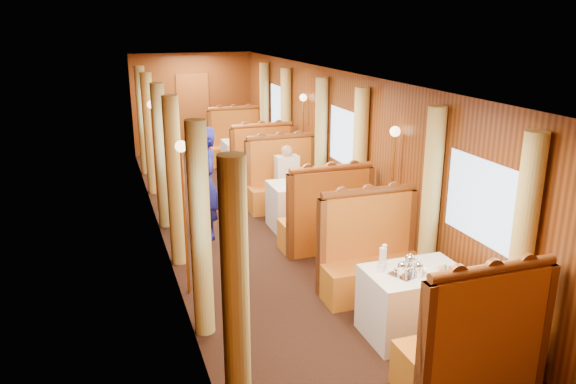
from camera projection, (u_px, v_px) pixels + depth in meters
name	position (u px, v px, depth m)	size (l,w,h in m)	color
floor	(258.00, 232.00, 9.08)	(3.00, 12.00, 0.01)	black
ceiling	(256.00, 75.00, 8.34)	(3.00, 12.00, 0.01)	silver
wall_far	(193.00, 104.00, 14.14)	(3.00, 2.50, 0.01)	brown
wall_left	(159.00, 164.00, 8.25)	(12.00, 2.50, 0.01)	brown
wall_right	(346.00, 150.00, 9.17)	(12.00, 2.50, 0.01)	brown
doorway_far	(194.00, 114.00, 14.18)	(0.80, 0.04, 2.00)	brown
table_near	(414.00, 303.00, 6.03)	(1.05, 0.72, 0.75)	white
banquette_near_fwd	(472.00, 349.00, 5.10)	(1.30, 0.55, 1.34)	#AF4213
banquette_near_aft	(371.00, 262.00, 6.93)	(1.30, 0.55, 1.34)	#AF4213
table_mid	(302.00, 205.00, 9.20)	(1.05, 0.72, 0.75)	white
banquette_mid_fwd	(326.00, 223.00, 8.26)	(1.30, 0.55, 1.34)	#AF4213
banquette_mid_aft	(283.00, 186.00, 10.10)	(1.30, 0.55, 1.34)	#AF4213
table_far	(248.00, 157.00, 12.36)	(1.05, 0.72, 0.75)	white
banquette_far_fwd	(260.00, 166.00, 11.43)	(1.30, 0.55, 1.34)	#AF4213
banquette_far_aft	(237.00, 146.00, 13.27)	(1.30, 0.55, 1.34)	#AF4213
tea_tray	(407.00, 274.00, 5.84)	(0.34, 0.26, 0.01)	silver
teapot_left	(402.00, 271.00, 5.77)	(0.16, 0.12, 0.13)	silver
teapot_right	(418.00, 271.00, 5.77)	(0.16, 0.12, 0.13)	silver
teapot_back	(410.00, 265.00, 5.90)	(0.18, 0.13, 0.14)	silver
fruit_plate	(445.00, 270.00, 5.90)	(0.23, 0.23, 0.05)	white
cup_inboard	(381.00, 262.00, 5.88)	(0.08, 0.08, 0.26)	white
cup_outboard	(384.00, 259.00, 5.96)	(0.08, 0.08, 0.26)	white
rose_vase_mid	(301.00, 172.00, 9.05)	(0.06, 0.06, 0.36)	silver
rose_vase_far	(248.00, 132.00, 12.22)	(0.06, 0.06, 0.36)	silver
window_left_near	(203.00, 234.00, 5.03)	(1.20, 0.90, 0.01)	#8EADD6
curtain_left_near_a	(236.00, 299.00, 4.43)	(0.22, 0.22, 2.35)	#D9C96F
curtain_left_near_b	(200.00, 231.00, 5.85)	(0.22, 0.22, 2.35)	#D9C96F
window_right_near	(481.00, 201.00, 5.93)	(1.20, 0.90, 0.01)	#8EADD6
curtain_right_near_a	(521.00, 254.00, 5.28)	(0.22, 0.22, 2.35)	#D9C96F
curtain_right_near_b	(430.00, 205.00, 6.69)	(0.22, 0.22, 2.35)	#D9C96F
window_left_mid	(159.00, 151.00, 8.19)	(1.20, 0.90, 0.01)	#8EADD6
curtain_left_mid_a	(175.00, 182.00, 7.60)	(0.22, 0.22, 2.35)	#D9C96F
curtain_left_mid_b	(162.00, 157.00, 9.01)	(0.22, 0.22, 2.35)	#D9C96F
window_right_mid	(345.00, 138.00, 9.10)	(1.20, 0.90, 0.01)	#8EADD6
curtain_right_mid_a	(360.00, 166.00, 8.45)	(0.22, 0.22, 2.35)	#D9C96F
curtain_right_mid_b	(321.00, 145.00, 9.86)	(0.22, 0.22, 2.35)	#D9C96F
window_left_far	(140.00, 114.00, 11.36)	(1.20, 0.90, 0.01)	#8EADD6
curtain_left_far_a	(150.00, 134.00, 10.77)	(0.22, 0.22, 2.35)	#D9C96F
curtain_left_far_b	(143.00, 121.00, 12.18)	(0.22, 0.22, 2.35)	#D9C96F
window_right_far	(279.00, 107.00, 12.27)	(1.20, 0.90, 0.01)	#8EADD6
curtain_right_far_a	(286.00, 126.00, 11.61)	(0.22, 0.22, 2.35)	#D9C96F
curtain_right_far_b	(265.00, 114.00, 13.03)	(0.22, 0.22, 2.35)	#D9C96F
sconce_left_fore	(183.00, 187.00, 6.66)	(0.14, 0.14, 1.95)	#BF8C3F
sconce_right_fore	(393.00, 168.00, 7.51)	(0.14, 0.14, 1.95)	#BF8C3F
sconce_left_aft	(153.00, 133.00, 9.82)	(0.14, 0.14, 1.95)	#BF8C3F
sconce_right_aft	(303.00, 124.00, 10.68)	(0.14, 0.14, 1.95)	#BF8C3F
steward	(205.00, 184.00, 8.60)	(0.64, 0.42, 1.75)	navy
passenger	(287.00, 172.00, 9.77)	(0.40, 0.44, 0.76)	beige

